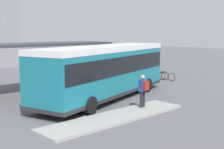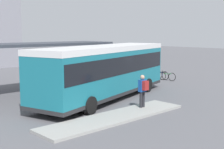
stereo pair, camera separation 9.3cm
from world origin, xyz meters
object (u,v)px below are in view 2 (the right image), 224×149
bicycle_blue (161,75)px  bicycle_white (154,74)px  city_bus (105,68)px  potted_planter_near_shelter (39,91)px  bicycle_green (167,76)px  pedestrian_waiting (143,89)px

bicycle_blue → bicycle_white: 0.78m
city_bus → potted_planter_near_shelter: bearing=131.0°
bicycle_green → bicycle_blue: bearing=162.3°
pedestrian_waiting → potted_planter_near_shelter: bearing=28.0°
city_bus → bicycle_white: bearing=5.2°
bicycle_white → potted_planter_near_shelter: size_ratio=1.36×
pedestrian_waiting → bicycle_white: bearing=-54.5°
city_bus → bicycle_white: 9.56m
city_bus → bicycle_green: size_ratio=7.06×
pedestrian_waiting → potted_planter_near_shelter: pedestrian_waiting is taller
potted_planter_near_shelter → pedestrian_waiting: bearing=-61.4°
pedestrian_waiting → potted_planter_near_shelter: (-2.94, 5.39, -0.48)m
city_bus → bicycle_blue: (8.75, 2.64, -1.50)m
bicycle_green → bicycle_blue: bicycle_blue is taller
bicycle_green → bicycle_white: (0.19, 1.55, 0.00)m
potted_planter_near_shelter → bicycle_white: bearing=6.1°
bicycle_green → bicycle_white: bicycle_white is taller
bicycle_blue → potted_planter_near_shelter: bearing=94.9°
bicycle_blue → bicycle_white: size_ratio=1.06×
bicycle_blue → potted_planter_near_shelter: 12.04m
bicycle_green → bicycle_white: bearing=165.9°
bicycle_green → city_bus: bearing=-84.8°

